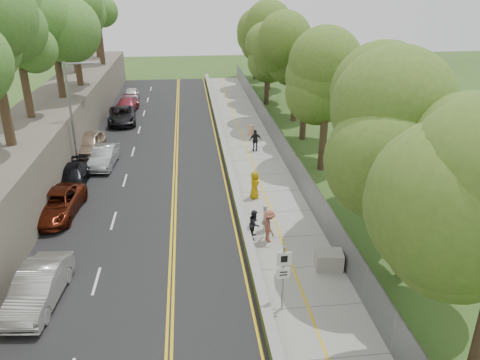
% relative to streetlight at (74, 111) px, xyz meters
% --- Properties ---
extents(ground, '(140.00, 140.00, 0.00)m').
position_rel_streetlight_xyz_m(ground, '(10.46, -14.00, -4.64)').
color(ground, '#33511E').
rests_on(ground, ground).
extents(road, '(11.20, 66.00, 0.04)m').
position_rel_streetlight_xyz_m(road, '(5.06, 1.00, -4.62)').
color(road, black).
rests_on(road, ground).
extents(sidewalk, '(4.20, 66.00, 0.05)m').
position_rel_streetlight_xyz_m(sidewalk, '(13.01, 1.00, -4.61)').
color(sidewalk, gray).
rests_on(sidewalk, ground).
extents(jersey_barrier, '(0.42, 66.00, 0.60)m').
position_rel_streetlight_xyz_m(jersey_barrier, '(10.71, 1.00, -4.34)').
color(jersey_barrier, '#BAE037').
rests_on(jersey_barrier, ground).
extents(rock_embankment, '(5.00, 66.00, 4.00)m').
position_rel_streetlight_xyz_m(rock_embankment, '(-3.04, 1.00, -2.64)').
color(rock_embankment, '#595147').
rests_on(rock_embankment, ground).
extents(chainlink_fence, '(0.04, 66.00, 2.00)m').
position_rel_streetlight_xyz_m(chainlink_fence, '(15.11, 1.00, -3.64)').
color(chainlink_fence, slate).
rests_on(chainlink_fence, ground).
extents(trees_embankment, '(6.40, 66.00, 13.00)m').
position_rel_streetlight_xyz_m(trees_embankment, '(-2.54, 1.00, 5.86)').
color(trees_embankment, '#4E8631').
rests_on(trees_embankment, rock_embankment).
extents(trees_fenceside, '(7.00, 66.00, 14.00)m').
position_rel_streetlight_xyz_m(trees_fenceside, '(17.46, 1.00, 2.36)').
color(trees_fenceside, '#577A28').
rests_on(trees_fenceside, ground).
extents(streetlight, '(2.52, 0.22, 8.00)m').
position_rel_streetlight_xyz_m(streetlight, '(0.00, 0.00, 0.00)').
color(streetlight, gray).
rests_on(streetlight, ground).
extents(signpost, '(0.62, 0.09, 3.10)m').
position_rel_streetlight_xyz_m(signpost, '(11.51, -17.02, -2.68)').
color(signpost, gray).
rests_on(signpost, sidewalk).
extents(construction_barrel, '(0.56, 0.56, 0.92)m').
position_rel_streetlight_xyz_m(construction_barrel, '(13.46, 7.20, -4.13)').
color(construction_barrel, orange).
rests_on(construction_barrel, sidewalk).
extents(concrete_block, '(1.43, 1.15, 0.87)m').
position_rel_streetlight_xyz_m(concrete_block, '(14.39, -14.17, -4.15)').
color(concrete_block, gray).
rests_on(concrete_block, sidewalk).
extents(car_1, '(2.12, 4.96, 1.59)m').
position_rel_streetlight_xyz_m(car_1, '(1.13, -15.34, -3.81)').
color(car_1, beige).
rests_on(car_1, road).
extents(car_2, '(2.89, 5.53, 1.49)m').
position_rel_streetlight_xyz_m(car_2, '(-0.14, -6.94, -3.86)').
color(car_2, '#591C0D').
rests_on(car_2, road).
extents(car_3, '(2.17, 4.93, 1.41)m').
position_rel_streetlight_xyz_m(car_3, '(-0.14, -2.71, -3.90)').
color(car_3, black).
rests_on(car_3, road).
extents(car_4, '(2.33, 5.04, 1.67)m').
position_rel_streetlight_xyz_m(car_4, '(-0.14, 3.90, -3.76)').
color(car_4, tan).
rests_on(car_4, road).
extents(car_5, '(1.89, 4.64, 1.50)m').
position_rel_streetlight_xyz_m(car_5, '(1.46, 1.03, -3.85)').
color(car_5, '#A0A2A7').
rests_on(car_5, road).
extents(car_6, '(3.10, 5.74, 1.53)m').
position_rel_streetlight_xyz_m(car_6, '(1.46, 12.55, -3.83)').
color(car_6, black).
rests_on(car_6, road).
extents(car_7, '(2.46, 5.23, 1.47)m').
position_rel_streetlight_xyz_m(car_7, '(1.46, 16.61, -3.86)').
color(car_7, maroon).
rests_on(car_7, road).
extents(car_8, '(1.92, 4.39, 1.47)m').
position_rel_streetlight_xyz_m(car_8, '(1.46, 21.50, -3.87)').
color(car_8, silver).
rests_on(car_8, road).
extents(painter_0, '(0.65, 0.94, 1.82)m').
position_rel_streetlight_xyz_m(painter_0, '(11.91, -5.86, -3.68)').
color(painter_0, '#B98908').
rests_on(painter_0, sidewalk).
extents(painter_1, '(0.50, 0.66, 1.63)m').
position_rel_streetlight_xyz_m(painter_1, '(11.91, -10.17, -3.77)').
color(painter_1, beige).
rests_on(painter_1, sidewalk).
extents(painter_2, '(0.87, 0.96, 1.60)m').
position_rel_streetlight_xyz_m(painter_2, '(11.21, -10.78, -3.79)').
color(painter_2, black).
rests_on(painter_2, sidewalk).
extents(painter_3, '(0.85, 1.26, 1.82)m').
position_rel_streetlight_xyz_m(painter_3, '(11.91, -11.33, -3.68)').
color(painter_3, brown).
rests_on(painter_3, sidewalk).
extents(person_far, '(1.10, 0.57, 1.80)m').
position_rel_streetlight_xyz_m(person_far, '(13.26, 3.05, -3.69)').
color(person_far, black).
rests_on(person_far, sidewalk).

